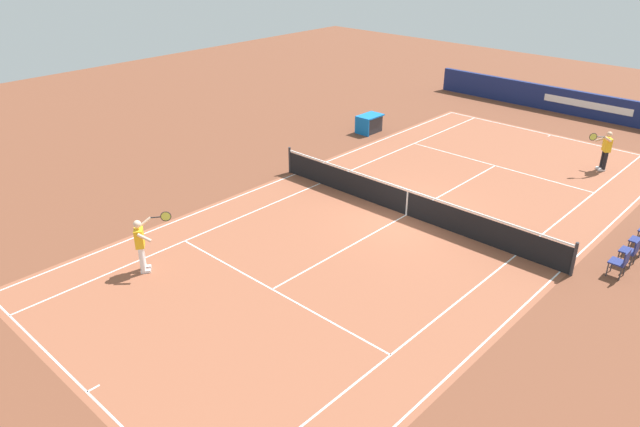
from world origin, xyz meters
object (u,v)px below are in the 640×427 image
(tennis_player_near, at_px, (141,243))
(tennis_net, at_px, (407,202))
(spectator_chair_4, at_px, (621,261))
(spectator_chair_3, at_px, (632,250))
(equipment_cart_tarped, at_px, (369,124))
(tennis_ball, at_px, (387,202))
(tennis_player_far, at_px, (606,149))

(tennis_player_near, bearing_deg, tennis_net, 157.20)
(tennis_player_near, relative_size, spectator_chair_4, 1.93)
(spectator_chair_3, relative_size, equipment_cart_tarped, 0.70)
(spectator_chair_4, bearing_deg, equipment_cart_tarped, -111.87)
(tennis_player_near, relative_size, tennis_ball, 25.71)
(tennis_ball, height_order, equipment_cart_tarped, equipment_cart_tarped)
(tennis_player_far, bearing_deg, tennis_player_near, -21.88)
(tennis_net, height_order, tennis_player_near, tennis_player_near)
(tennis_player_near, height_order, spectator_chair_4, tennis_player_near)
(tennis_player_far, height_order, equipment_cart_tarped, tennis_player_far)
(tennis_player_near, distance_m, equipment_cart_tarped, 14.87)
(tennis_net, distance_m, spectator_chair_4, 6.88)
(tennis_player_near, bearing_deg, equipment_cart_tarped, -167.54)
(tennis_ball, distance_m, spectator_chair_3, 8.06)
(tennis_player_far, distance_m, spectator_chair_3, 7.99)
(spectator_chair_3, bearing_deg, tennis_player_near, -45.91)
(tennis_net, xyz_separation_m, tennis_ball, (-0.35, -1.10, -0.46))
(tennis_ball, relative_size, spectator_chair_4, 0.08)
(tennis_net, distance_m, tennis_player_near, 8.96)
(tennis_ball, bearing_deg, tennis_player_near, -15.38)
(tennis_player_near, distance_m, tennis_player_far, 18.53)
(spectator_chair_3, distance_m, spectator_chair_4, 0.88)
(tennis_ball, height_order, spectator_chair_3, spectator_chair_3)
(equipment_cart_tarped, bearing_deg, tennis_net, 46.84)
(tennis_net, bearing_deg, tennis_ball, -107.86)
(spectator_chair_4, bearing_deg, tennis_player_far, -157.30)
(equipment_cart_tarped, bearing_deg, spectator_chair_4, 68.13)
(tennis_ball, bearing_deg, spectator_chair_4, 93.52)
(tennis_player_near, xyz_separation_m, equipment_cart_tarped, (-14.51, -3.21, -0.49))
(tennis_net, xyz_separation_m, spectator_chair_3, (-1.72, 6.82, 0.03))
(tennis_net, bearing_deg, spectator_chair_3, 104.15)
(tennis_net, height_order, tennis_player_far, tennis_player_far)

